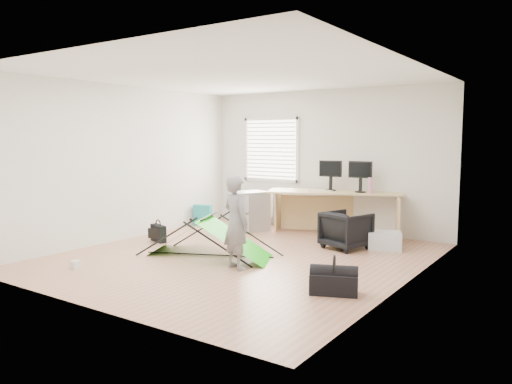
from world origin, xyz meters
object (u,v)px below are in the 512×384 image
Objects in this scene: desk at (334,213)px; storage_crate at (385,241)px; person at (236,222)px; duffel_bag at (334,284)px; filing_cabinet at (250,211)px; monitor_left at (331,180)px; office_chair at (346,230)px; monitor_right at (361,181)px; thermos at (370,185)px; laptop_bag at (158,233)px; kite at (209,236)px.

storage_crate is at bearing -49.16° from desk.
person is 2.36× the size of duffel_bag.
monitor_left is (1.48, 0.49, 0.64)m from filing_cabinet.
storage_crate is (0.54, 0.29, -0.16)m from office_chair.
monitor_left is 1.00× the size of monitor_right.
duffel_bag is at bearing -68.95° from monitor_left.
desk is 5.65× the size of monitor_left.
monitor_right is at bearing 167.54° from thermos.
filing_cabinet is 2.75× the size of thermos.
person reaches higher than desk.
laptop_bag is at bearing -139.65° from monitor_left.
desk is at bearing 93.48° from duffel_bag.
thermos is 3.39m from duffel_bag.
monitor_right is 0.64× the size of office_chair.
storage_crate is at bearing -133.69° from office_chair.
storage_crate is at bearing 44.03° from laptop_bag.
duffel_bag is (3.07, -2.71, -0.26)m from filing_cabinet.
office_chair is at bearing 88.80° from duffel_bag.
filing_cabinet is 2.76m from storage_crate.
desk is at bearing 152.81° from storage_crate.
filing_cabinet reaches higher than duffel_bag.
person is 1.70m from duffel_bag.
monitor_left reaches higher than storage_crate.
storage_crate is (1.27, -0.63, -0.88)m from monitor_left.
storage_crate is at bearing -31.91° from monitor_left.
monitor_right is at bearing 38.46° from filing_cabinet.
kite is (-0.87, -2.53, -0.10)m from desk.
person is at bearing -34.60° from filing_cabinet.
kite is at bearing -130.83° from desk.
monitor_left is at bearing 64.80° from laptop_bag.
laptop_bag is at bearing -142.78° from thermos.
desk is 3.53m from duffel_bag.
desk is 0.79m from monitor_right.
monitor_left is 0.57m from monitor_right.
filing_cabinet is 1.95× the size of laptop_bag.
office_chair is (0.73, -0.92, -0.72)m from monitor_left.
kite is 5.07× the size of laptop_bag.
person reaches higher than office_chair.
office_chair is 2.23m from kite.
person reaches higher than thermos.
person is (-0.73, -2.01, 0.34)m from office_chair.
storage_crate is (1.27, 2.30, -0.50)m from person.
desk reaches higher than duffel_bag.
monitor_left and monitor_right have the same top height.
laptop_bag is at bearing 42.28° from office_chair.
office_chair is 2.43m from duffel_bag.
monitor_right reaches higher than laptop_bag.
laptop_bag is at bearing -154.93° from storage_crate.
laptop_bag is (-3.45, -1.61, 0.00)m from storage_crate.
office_chair is at bearing -76.21° from desk.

